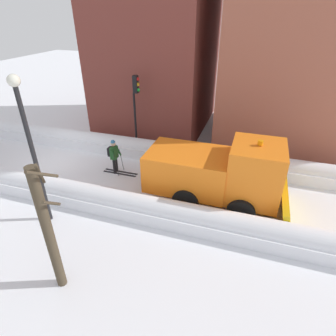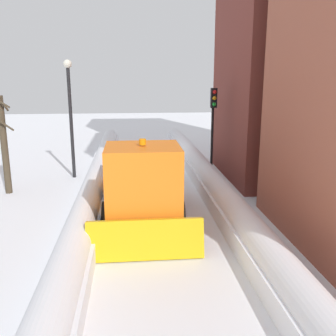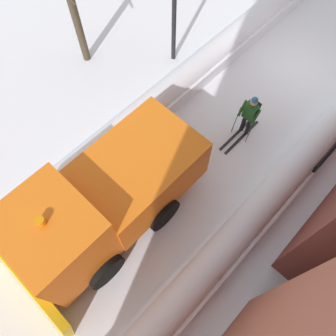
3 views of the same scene
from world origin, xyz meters
name	(u,v)px [view 3 (image 3 of 3)]	position (x,y,z in m)	size (l,w,h in m)	color
ground_plane	(97,260)	(0.00, 10.00, 0.00)	(80.00, 80.00, 0.00)	white
snowbank_left	(157,324)	(-2.46, 10.00, 0.45)	(1.10, 36.00, 1.03)	white
snowbank_right	(40,199)	(2.46, 10.00, 0.43)	(1.10, 36.00, 1.00)	white
plow_truck	(103,203)	(0.57, 8.93, 1.48)	(3.20, 5.98, 3.12)	orange
skier	(250,114)	(-0.35, 3.59, 1.00)	(0.62, 1.80, 1.81)	black
bare_tree_near	(73,11)	(6.19, 5.13, 2.15)	(0.99, 0.60, 4.32)	#453A2A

